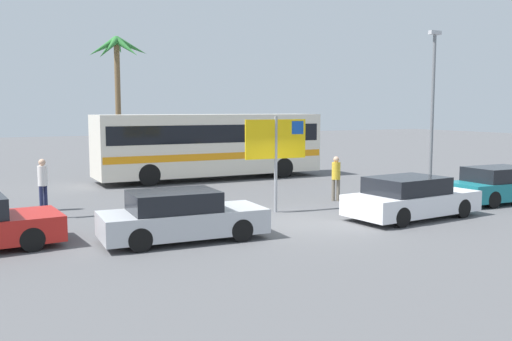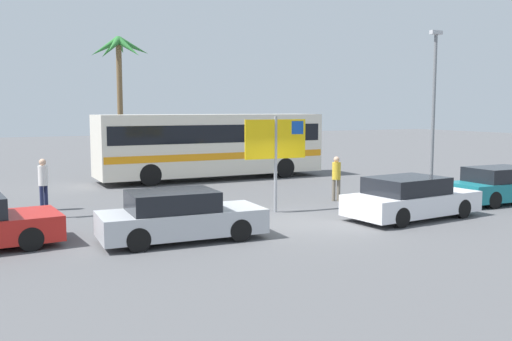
{
  "view_description": "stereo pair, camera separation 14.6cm",
  "coord_description": "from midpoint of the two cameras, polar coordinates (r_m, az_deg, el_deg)",
  "views": [
    {
      "loc": [
        -8.85,
        -14.43,
        3.45
      ],
      "look_at": [
        0.07,
        3.05,
        1.3
      ],
      "focal_mm": 39.67,
      "sensor_mm": 36.0,
      "label": 1
    },
    {
      "loc": [
        -8.71,
        -14.5,
        3.45
      ],
      "look_at": [
        0.07,
        3.05,
        1.3
      ],
      "focal_mm": 39.67,
      "sensor_mm": 36.0,
      "label": 2
    }
  ],
  "objects": [
    {
      "name": "ground",
      "position": [
        17.27,
        4.18,
        -5.29
      ],
      "size": [
        120.0,
        120.0,
        0.0
      ],
      "primitive_type": "plane",
      "color": "#565659"
    },
    {
      "name": "bus_front_coach",
      "position": [
        27.82,
        -4.79,
        2.8
      ],
      "size": [
        11.13,
        2.65,
        3.17
      ],
      "color": "silver",
      "rests_on": "ground"
    },
    {
      "name": "ferry_sign",
      "position": [
        18.75,
        1.92,
        2.81
      ],
      "size": [
        2.2,
        0.16,
        3.2
      ],
      "rotation": [
        0.0,
        0.0,
        -0.05
      ],
      "color": "gray",
      "rests_on": "ground"
    },
    {
      "name": "car_silver",
      "position": [
        14.99,
        -7.87,
        -4.63
      ],
      "size": [
        4.36,
        1.92,
        1.32
      ],
      "rotation": [
        0.0,
        0.0,
        -0.05
      ],
      "color": "#B7BABF",
      "rests_on": "ground"
    },
    {
      "name": "car_white",
      "position": [
        18.49,
        15.11,
        -2.71
      ],
      "size": [
        4.59,
        2.28,
        1.32
      ],
      "rotation": [
        0.0,
        0.0,
        0.1
      ],
      "color": "silver",
      "rests_on": "ground"
    },
    {
      "name": "car_teal",
      "position": [
        22.72,
        23.37,
        -1.38
      ],
      "size": [
        4.42,
        1.8,
        1.32
      ],
      "rotation": [
        0.0,
        0.0,
        -0.02
      ],
      "color": "#19757F",
      "rests_on": "ground"
    },
    {
      "name": "pedestrian_near_sign",
      "position": [
        21.34,
        7.88,
        -0.43
      ],
      "size": [
        0.32,
        0.32,
        1.68
      ],
      "rotation": [
        0.0,
        0.0,
        1.04
      ],
      "color": "#706656",
      "rests_on": "ground"
    },
    {
      "name": "pedestrian_crossing_lot",
      "position": [
        20.43,
        -20.9,
        -0.92
      ],
      "size": [
        0.32,
        0.32,
        1.77
      ],
      "rotation": [
        0.0,
        0.0,
        2.19
      ],
      "color": "#1E2347",
      "rests_on": "ground"
    },
    {
      "name": "lamp_post_right_side",
      "position": [
        24.81,
        17.21,
        6.42
      ],
      "size": [
        0.56,
        0.2,
        6.64
      ],
      "color": "slate",
      "rests_on": "ground"
    },
    {
      "name": "palm_tree_seaside",
      "position": [
        34.04,
        -13.96,
        10.58
      ],
      "size": [
        3.58,
        3.47,
        7.59
      ],
      "color": "brown",
      "rests_on": "ground"
    }
  ]
}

